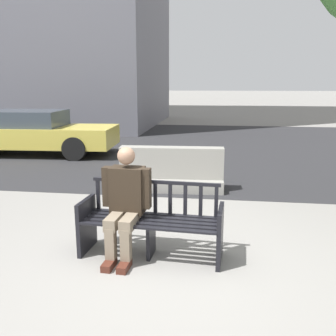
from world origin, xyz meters
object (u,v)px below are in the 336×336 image
(seated_person, at_px, (125,200))
(car_taxi_near, at_px, (33,132))
(jersey_barrier_centre, at_px, (172,172))
(street_bench, at_px, (151,224))

(seated_person, bearing_deg, car_taxi_near, 125.29)
(jersey_barrier_centre, relative_size, car_taxi_near, 0.43)
(street_bench, bearing_deg, car_taxi_near, 127.33)
(seated_person, relative_size, car_taxi_near, 0.28)
(car_taxi_near, bearing_deg, jersey_barrier_centre, -35.14)
(street_bench, bearing_deg, seated_person, -172.92)
(street_bench, height_order, jersey_barrier_centre, street_bench)
(seated_person, bearing_deg, street_bench, 7.08)
(street_bench, relative_size, car_taxi_near, 0.36)
(street_bench, xyz_separation_m, car_taxi_near, (-4.60, 6.03, 0.24))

